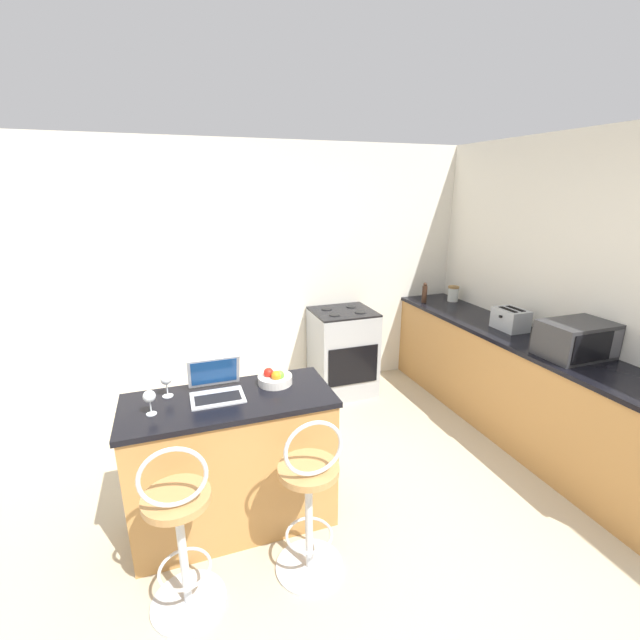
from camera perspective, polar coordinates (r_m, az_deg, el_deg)
ground_plane at (r=2.84m, az=2.84°, el=-32.20°), size 20.00×20.00×0.00m
wall_back at (r=4.46m, az=-9.72°, el=5.95°), size 12.00×0.06×2.60m
breakfast_bar at (r=2.96m, az=-11.47°, el=-18.06°), size 1.28×0.57×0.92m
counter_right at (r=4.29m, az=24.39°, el=-7.69°), size 0.60×3.12×0.92m
bar_stool_near at (r=2.52m, az=-18.12°, el=-25.33°), size 0.40×0.40×1.04m
bar_stool_far at (r=2.58m, az=-1.38°, el=-22.96°), size 0.40×0.40×1.04m
laptop at (r=2.76m, az=-13.70°, el=-8.56°), size 0.32×0.29×0.23m
microwave at (r=3.78m, az=31.00°, el=-2.23°), size 0.52×0.36×0.27m
toaster at (r=4.23m, az=24.05°, el=0.09°), size 0.23×0.28×0.19m
stove_range at (r=4.63m, az=3.03°, el=-4.24°), size 0.63×0.58×0.93m
wine_glass_short at (r=2.63m, az=-21.80°, el=-9.55°), size 0.07×0.07×0.15m
pepper_mill at (r=4.91m, az=13.76°, el=3.50°), size 0.06×0.06×0.23m
wine_glass_tall at (r=2.81m, az=-19.83°, el=-7.58°), size 0.07×0.07×0.15m
fruit_bowl at (r=2.85m, az=-6.03°, el=-7.76°), size 0.23×0.23×0.11m
storage_jar at (r=5.07m, az=17.32°, el=3.38°), size 0.12×0.12×0.17m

